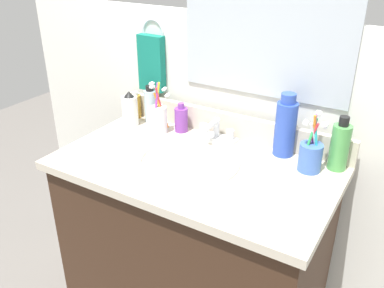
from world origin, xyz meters
TOP-DOWN VIEW (x-y plane):
  - vanity_cabinet at (0.00, 0.00)m, footprint 0.88×0.48m
  - countertop at (0.00, 0.00)m, footprint 0.92×0.52m
  - backsplash at (0.00, 0.25)m, footprint 0.92×0.02m
  - back_wall at (0.00, 0.31)m, footprint 2.02×0.04m
  - mirror_panel at (0.10, 0.29)m, footprint 0.60×0.01m
  - towel_ring at (-0.36, 0.29)m, footprint 0.10×0.01m
  - hand_towel at (-0.36, 0.27)m, footprint 0.11×0.04m
  - sink_basin at (-0.03, 0.00)m, footprint 0.35×0.35m
  - faucet at (-0.03, 0.20)m, footprint 0.16×0.10m
  - bottle_lotion_white at (-0.38, 0.14)m, footprint 0.06×0.06m
  - bottle_shampoo_blue at (0.22, 0.22)m, footprint 0.07×0.07m
  - bottle_cream_purple at (-0.17, 0.20)m, footprint 0.05×0.05m
  - bottle_oil_amber at (-0.41, 0.22)m, footprint 0.04×0.04m
  - bottle_gel_clear at (-0.33, 0.22)m, footprint 0.05×0.05m
  - bottle_toner_green at (0.41, 0.21)m, footprint 0.06×0.06m
  - cup_blue_plastic at (0.33, 0.15)m, footprint 0.08×0.09m
  - cup_white_ceramic at (-0.24, 0.14)m, footprint 0.07×0.07m

SIDE VIEW (x-z plane):
  - vanity_cabinet at x=0.00m, z-range 0.00..0.84m
  - back_wall at x=0.00m, z-range 0.00..1.30m
  - sink_basin at x=-0.03m, z-range 0.78..0.89m
  - countertop at x=0.00m, z-range 0.84..0.87m
  - faucet at x=-0.03m, z-range 0.86..0.94m
  - backsplash at x=0.00m, z-range 0.87..0.96m
  - bottle_cream_purple at x=-0.17m, z-range 0.86..0.97m
  - bottle_oil_amber at x=-0.41m, z-range 0.86..0.97m
  - cup_blue_plastic at x=0.33m, z-range 0.82..1.02m
  - cup_white_ceramic at x=-0.24m, z-range 0.83..1.03m
  - bottle_lotion_white at x=-0.38m, z-range 0.86..1.00m
  - bottle_gel_clear at x=-0.33m, z-range 0.86..1.01m
  - bottle_toner_green at x=0.41m, z-range 0.86..1.04m
  - bottle_shampoo_blue at x=0.22m, z-range 0.86..1.08m
  - hand_towel at x=-0.36m, z-range 0.98..1.20m
  - towel_ring at x=-0.36m, z-range 1.16..1.26m
  - mirror_panel at x=0.10m, z-range 1.04..1.60m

